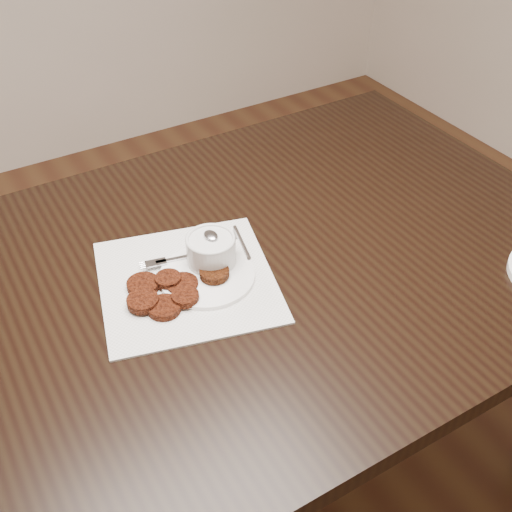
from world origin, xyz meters
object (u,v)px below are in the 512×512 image
Objects in this scene: table at (234,389)px; sauce_ramekin at (210,238)px; napkin at (187,281)px; plate_with_patty at (207,274)px.

table is 11.36× the size of sauce_ramekin.
napkin reaches higher than table.
napkin is at bearing 176.60° from table.
sauce_ramekin reaches higher than napkin.
napkin is 1.78× the size of plate_with_patty.
sauce_ramekin is 0.07m from plate_with_patty.
sauce_ramekin reaches higher than plate_with_patty.
plate_with_patty is (-0.05, -0.01, 0.39)m from table.
table is at bearing -3.40° from napkin.
napkin is at bearing -164.93° from sauce_ramekin.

